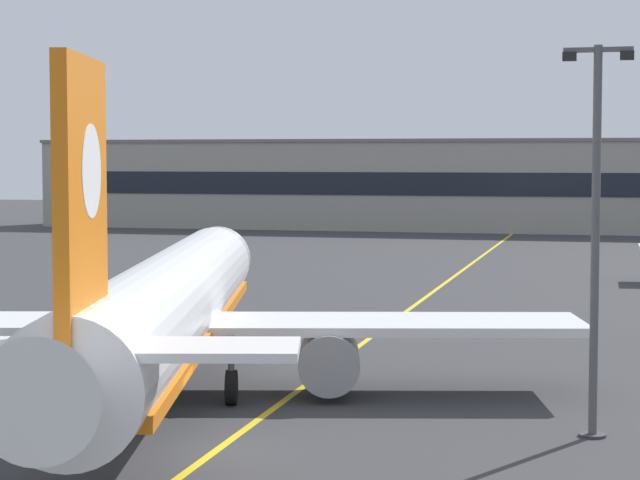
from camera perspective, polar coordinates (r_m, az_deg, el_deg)
ground_plane at (r=38.61m, az=-5.61°, el=-9.80°), size 400.00×400.00×0.00m
taxiway_centreline at (r=67.10m, az=3.25°, el=-3.92°), size 2.90×179.99×0.01m
airliner_foreground at (r=47.09m, az=-7.14°, el=-3.16°), size 32.22×40.96×11.65m
apron_lamp_post at (r=40.44m, az=12.72°, el=0.29°), size 2.24×0.90×12.70m
terminal_building at (r=152.03m, az=9.69°, el=2.54°), size 125.10×12.40×11.31m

